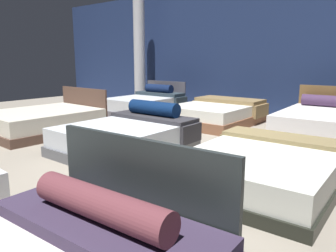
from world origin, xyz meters
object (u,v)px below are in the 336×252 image
object	(u,v)px
bed_5	(127,136)
bed_8	(146,104)
bed_4	(44,121)
bed_6	(264,168)
bed_10	(322,123)
support_pillar	(139,50)
bed_9	(217,113)

from	to	relation	value
bed_5	bed_8	xyz separation A→B (m)	(-2.35, 3.05, 0.01)
bed_4	bed_6	bearing A→B (deg)	2.61
bed_5	bed_10	size ratio (longest dim) A/B	0.90
bed_5	bed_8	distance (m)	3.85
bed_6	bed_8	distance (m)	5.55
bed_5	bed_8	world-z (taller)	bed_8
bed_4	support_pillar	xyz separation A→B (m)	(-1.30, 4.23, 1.52)
bed_5	bed_6	size ratio (longest dim) A/B	0.97
bed_8	bed_5	bearing A→B (deg)	-52.10
support_pillar	bed_10	bearing A→B (deg)	-11.69
bed_5	support_pillar	size ratio (longest dim) A/B	0.55
bed_5	bed_10	world-z (taller)	bed_10
bed_8	bed_9	bearing A→B (deg)	-3.28
bed_5	support_pillar	bearing A→B (deg)	131.28
bed_10	support_pillar	size ratio (longest dim) A/B	0.61
bed_6	bed_8	bearing A→B (deg)	145.12
bed_9	bed_10	distance (m)	2.23
bed_4	bed_9	bearing A→B (deg)	55.01
bed_6	support_pillar	size ratio (longest dim) A/B	0.57
bed_9	bed_10	xyz separation A→B (m)	(2.22, 0.06, 0.03)
bed_10	bed_6	bearing A→B (deg)	-90.73
bed_5	bed_6	bearing A→B (deg)	-0.56
bed_6	bed_8	xyz separation A→B (m)	(-4.61, 3.08, 0.04)
bed_9	bed_4	bearing A→B (deg)	-126.51
bed_6	bed_9	size ratio (longest dim) A/B	0.97
bed_10	support_pillar	xyz separation A→B (m)	(-5.79, 1.20, 1.49)
bed_10	support_pillar	bearing A→B (deg)	165.88
bed_8	bed_9	world-z (taller)	bed_8
bed_8	bed_9	xyz separation A→B (m)	(2.30, -0.14, -0.02)
bed_6	support_pillar	world-z (taller)	support_pillar
bed_9	support_pillar	world-z (taller)	support_pillar
bed_4	bed_8	bearing A→B (deg)	93.01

